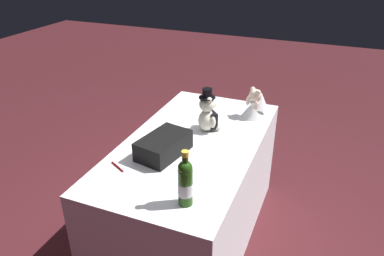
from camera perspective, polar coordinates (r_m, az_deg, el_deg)
name	(u,v)px	position (r m, az deg, el deg)	size (l,w,h in m)	color
ground_plane	(192,233)	(2.84, 0.00, -15.89)	(12.00, 12.00, 0.00)	#47191E
reception_table	(192,191)	(2.59, 0.00, -9.63)	(1.55, 0.82, 0.78)	white
teddy_bear_groom	(208,114)	(2.47, 2.50, 2.17)	(0.16, 0.15, 0.30)	silver
teddy_bear_bride	(256,104)	(2.72, 9.84, 3.62)	(0.23, 0.23, 0.22)	white
champagne_bottle	(185,182)	(1.79, -1.03, -8.38)	(0.07, 0.07, 0.30)	#204811
signing_pen	(117,166)	(2.17, -11.50, -5.82)	(0.07, 0.12, 0.01)	maroon
gift_case_black	(164,146)	(2.22, -4.40, -2.72)	(0.37, 0.26, 0.12)	black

